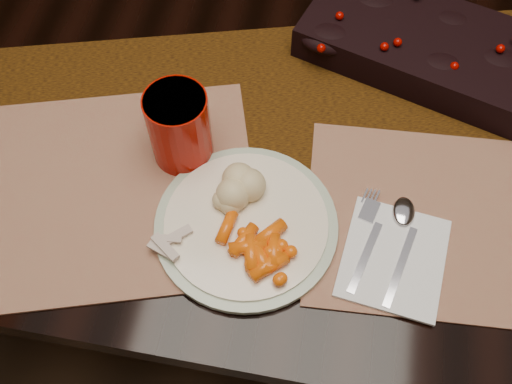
% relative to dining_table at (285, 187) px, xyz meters
% --- Properties ---
extents(floor, '(5.00, 5.00, 0.00)m').
position_rel_dining_table_xyz_m(floor, '(0.00, 0.00, -0.38)').
color(floor, black).
rests_on(floor, ground).
extents(dining_table, '(1.80, 1.00, 0.75)m').
position_rel_dining_table_xyz_m(dining_table, '(0.00, 0.00, 0.00)').
color(dining_table, black).
rests_on(dining_table, floor).
extents(table_runner, '(1.58, 0.74, 0.00)m').
position_rel_dining_table_xyz_m(table_runner, '(0.05, -0.04, 0.38)').
color(table_runner, '#47270D').
rests_on(table_runner, dining_table).
extents(centerpiece, '(0.43, 0.31, 0.08)m').
position_rel_dining_table_xyz_m(centerpiece, '(0.20, 0.07, 0.42)').
color(centerpiece, black).
rests_on(centerpiece, table_runner).
extents(placemat_main, '(0.43, 0.33, 0.00)m').
position_rel_dining_table_xyz_m(placemat_main, '(0.26, -0.24, 0.38)').
color(placemat_main, brown).
rests_on(placemat_main, dining_table).
extents(placemat_second, '(0.57, 0.48, 0.00)m').
position_rel_dining_table_xyz_m(placemat_second, '(-0.27, -0.28, 0.38)').
color(placemat_second, brown).
rests_on(placemat_second, dining_table).
extents(dinner_plate, '(0.27, 0.27, 0.01)m').
position_rel_dining_table_xyz_m(dinner_plate, '(-0.03, -0.30, 0.39)').
color(dinner_plate, '#FBE9CA').
rests_on(dinner_plate, placemat_main).
extents(baby_carrots, '(0.12, 0.11, 0.02)m').
position_rel_dining_table_xyz_m(baby_carrots, '(-0.02, -0.33, 0.40)').
color(baby_carrots, '#ED5707').
rests_on(baby_carrots, dinner_plate).
extents(mashed_potatoes, '(0.09, 0.08, 0.05)m').
position_rel_dining_table_xyz_m(mashed_potatoes, '(-0.05, -0.26, 0.42)').
color(mashed_potatoes, beige).
rests_on(mashed_potatoes, dinner_plate).
extents(turkey_shreds, '(0.07, 0.06, 0.01)m').
position_rel_dining_table_xyz_m(turkey_shreds, '(-0.12, -0.35, 0.40)').
color(turkey_shreds, '#CBA496').
rests_on(turkey_shreds, dinner_plate).
extents(napkin, '(0.16, 0.17, 0.01)m').
position_rel_dining_table_xyz_m(napkin, '(0.18, -0.31, 0.38)').
color(napkin, white).
rests_on(napkin, placemat_main).
extents(fork, '(0.06, 0.15, 0.00)m').
position_rel_dining_table_xyz_m(fork, '(0.14, -0.30, 0.39)').
color(fork, '#A19FBA').
rests_on(fork, napkin).
extents(spoon, '(0.07, 0.16, 0.00)m').
position_rel_dining_table_xyz_m(spoon, '(0.19, -0.30, 0.39)').
color(spoon, '#B6B6C9').
rests_on(spoon, napkin).
extents(red_cup, '(0.10, 0.10, 0.13)m').
position_rel_dining_table_xyz_m(red_cup, '(-0.14, -0.19, 0.44)').
color(red_cup, '#9D0A00').
rests_on(red_cup, placemat_main).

